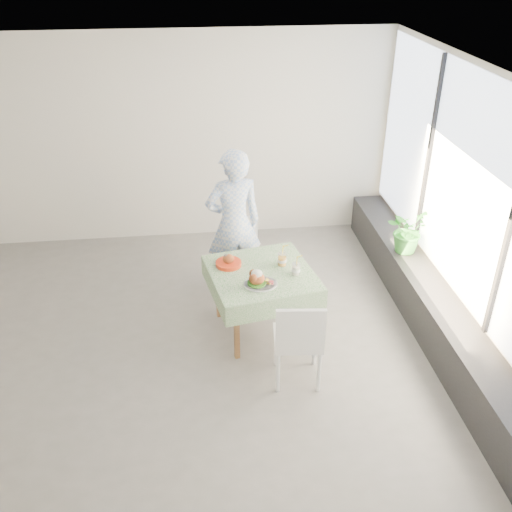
{
  "coord_description": "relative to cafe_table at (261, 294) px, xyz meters",
  "views": [
    {
      "loc": [
        0.31,
        -4.9,
        3.83
      ],
      "look_at": [
        0.92,
        0.16,
        0.91
      ],
      "focal_mm": 40.0,
      "sensor_mm": 36.0,
      "label": 1
    }
  ],
  "objects": [
    {
      "name": "second_dish",
      "position": [
        -0.33,
        0.17,
        0.32
      ],
      "size": [
        0.27,
        0.27,
        0.13
      ],
      "color": "red",
      "rests_on": "cafe_table"
    },
    {
      "name": "wall_back",
      "position": [
        -0.97,
        2.39,
        0.94
      ],
      "size": [
        6.0,
        0.02,
        2.8
      ],
      "primitive_type": "cube",
      "color": "silver",
      "rests_on": "ground"
    },
    {
      "name": "wall_front",
      "position": [
        -0.97,
        -2.61,
        0.94
      ],
      "size": [
        6.0,
        0.02,
        2.8
      ],
      "primitive_type": "cube",
      "color": "silver",
      "rests_on": "ground"
    },
    {
      "name": "wall_right",
      "position": [
        2.03,
        -0.11,
        0.94
      ],
      "size": [
        0.02,
        5.0,
        2.8
      ],
      "primitive_type": "cube",
      "color": "silver",
      "rests_on": "ground"
    },
    {
      "name": "juice_cup_orange",
      "position": [
        0.23,
        0.11,
        0.35
      ],
      "size": [
        0.1,
        0.1,
        0.28
      ],
      "color": "white",
      "rests_on": "cafe_table"
    },
    {
      "name": "floor",
      "position": [
        -0.97,
        -0.11,
        -0.46
      ],
      "size": [
        6.0,
        6.0,
        0.0
      ],
      "primitive_type": "plane",
      "color": "slate",
      "rests_on": "ground"
    },
    {
      "name": "ceiling",
      "position": [
        -0.97,
        -0.11,
        2.34
      ],
      "size": [
        6.0,
        6.0,
        0.0
      ],
      "primitive_type": "plane",
      "rotation": [
        3.14,
        0.0,
        0.0
      ],
      "color": "white",
      "rests_on": "ground"
    },
    {
      "name": "main_dish",
      "position": [
        -0.06,
        -0.25,
        0.34
      ],
      "size": [
        0.34,
        0.34,
        0.18
      ],
      "color": "white",
      "rests_on": "cafe_table"
    },
    {
      "name": "cafe_table",
      "position": [
        0.0,
        0.0,
        0.0
      ],
      "size": [
        1.21,
        1.21,
        0.74
      ],
      "color": "brown",
      "rests_on": "ground"
    },
    {
      "name": "potted_plant",
      "position": [
        1.82,
        0.68,
        0.31
      ],
      "size": [
        0.65,
        0.64,
        0.54
      ],
      "primitive_type": "imported",
      "rotation": [
        0.0,
        0.0,
        0.72
      ],
      "color": "#2B6F25",
      "rests_on": "window_ledge"
    },
    {
      "name": "window_pane",
      "position": [
        2.0,
        -0.11,
        1.19
      ],
      "size": [
        0.01,
        4.8,
        2.18
      ],
      "primitive_type": "cube",
      "color": "#D1E0F9",
      "rests_on": "ground"
    },
    {
      "name": "chair_near",
      "position": [
        0.24,
        -0.83,
        -0.17
      ],
      "size": [
        0.49,
        0.49,
        0.95
      ],
      "color": "white",
      "rests_on": "ground"
    },
    {
      "name": "chair_far",
      "position": [
        -0.12,
        0.87,
        -0.19
      ],
      "size": [
        0.42,
        0.42,
        0.87
      ],
      "color": "white",
      "rests_on": "ground"
    },
    {
      "name": "diner",
      "position": [
        -0.22,
        0.83,
        0.44
      ],
      "size": [
        0.73,
        0.55,
        1.8
      ],
      "primitive_type": "imported",
      "rotation": [
        0.0,
        0.0,
        3.34
      ],
      "color": "#95B6EE",
      "rests_on": "ground"
    },
    {
      "name": "window_ledge",
      "position": [
        1.83,
        -0.11,
        -0.21
      ],
      "size": [
        0.4,
        4.8,
        0.5
      ],
      "primitive_type": "cube",
      "color": "black",
      "rests_on": "ground"
    },
    {
      "name": "juice_cup_lemonade",
      "position": [
        0.35,
        -0.09,
        0.34
      ],
      "size": [
        0.09,
        0.09,
        0.26
      ],
      "color": "white",
      "rests_on": "cafe_table"
    }
  ]
}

